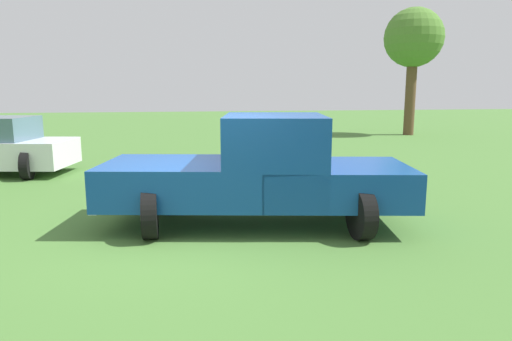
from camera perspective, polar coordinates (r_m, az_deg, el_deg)
name	(u,v)px	position (r m, az deg, el deg)	size (l,w,h in m)	color
ground_plane	(197,235)	(7.10, -7.43, -8.02)	(80.00, 80.00, 0.00)	#477533
pickup_truck	(264,169)	(7.39, 0.98, 0.19)	(2.80, 5.15, 1.80)	black
tree_back_right	(414,40)	(23.72, 19.14, 15.19)	(2.79, 2.79, 6.03)	brown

